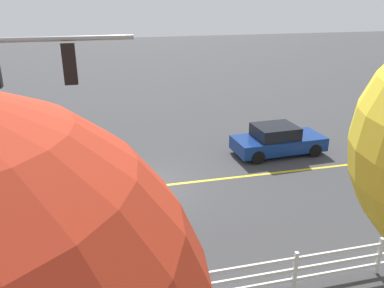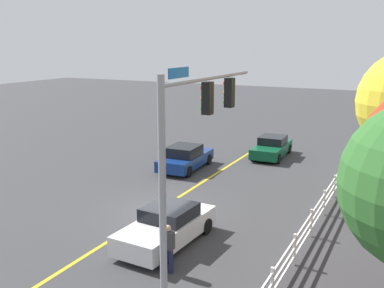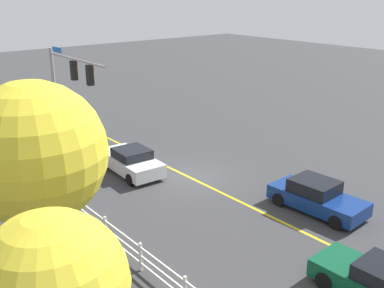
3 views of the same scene
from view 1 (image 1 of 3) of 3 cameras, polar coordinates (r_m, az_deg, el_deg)
The scene contains 6 objects.
ground_plane at distance 16.47m, azimuth -6.43°, elevation -6.22°, with size 120.00×120.00×0.00m, color #38383A.
lane_center_stripe at distance 17.35m, azimuth 6.80°, elevation -4.74°, with size 28.00×0.16×0.01m, color gold.
car_0 at distance 19.90m, azimuth 12.24°, elevation 0.53°, with size 4.56×2.17×1.48m.
car_1 at distance 14.22m, azimuth -16.24°, elevation -8.48°, with size 4.69×2.19×1.46m.
pedestrian at distance 13.37m, azimuth -24.78°, elevation -10.53°, with size 0.28×0.41×1.69m.
white_rail_fence at distance 11.35m, azimuth 14.66°, elevation -17.15°, with size 26.10×0.10×1.15m.
Camera 1 is at (1.75, 14.57, 7.47)m, focal length 36.91 mm.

